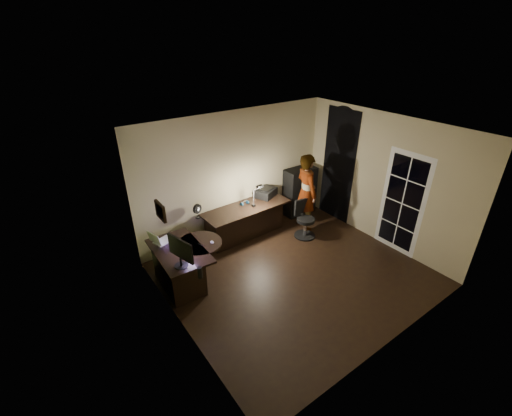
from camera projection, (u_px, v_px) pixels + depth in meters
floor at (295, 274)px, 6.44m from camera, size 4.50×4.00×0.01m
ceiling at (304, 132)px, 5.17m from camera, size 4.50×4.00×0.01m
wall_back at (235, 174)px, 7.25m from camera, size 4.50×0.01×2.70m
wall_front at (405, 272)px, 4.37m from camera, size 4.50×0.01×2.70m
wall_left at (175, 257)px, 4.65m from camera, size 0.01×4.00×2.70m
wall_right at (382, 180)px, 6.97m from camera, size 0.01×4.00×2.70m
green_wall_overlay at (176, 257)px, 4.65m from camera, size 0.00×4.00×2.70m
arched_doorway at (338, 166)px, 7.81m from camera, size 0.01×0.90×2.60m
french_door at (402, 204)px, 6.71m from camera, size 0.02×0.92×2.10m
framed_picture at (160, 211)px, 4.75m from camera, size 0.04×0.30×0.25m
desk_left at (181, 267)px, 6.02m from camera, size 0.84×1.31×0.74m
desk_right at (247, 222)px, 7.43m from camera, size 1.96×0.73×0.73m
cabinet at (300, 191)px, 8.31m from camera, size 0.78×0.40×1.16m
laptop_stand at (164, 244)px, 5.95m from camera, size 0.26×0.22×0.10m
laptop at (163, 236)px, 5.87m from camera, size 0.40×0.39×0.22m
monitor at (180, 257)px, 5.38m from camera, size 0.25×0.57×0.37m
mouse at (212, 242)px, 6.04m from camera, size 0.07×0.10×0.03m
phone at (171, 240)px, 6.12m from camera, size 0.08×0.14×0.01m
pen at (200, 245)px, 5.99m from camera, size 0.06×0.13×0.01m
speaker at (200, 273)px, 5.17m from camera, size 0.09×0.09×0.19m
notepad at (191, 267)px, 5.45m from camera, size 0.15×0.20×0.01m
desk_fan at (197, 211)px, 6.80m from camera, size 0.22×0.17×0.31m
headphones at (245, 203)px, 7.35m from camera, size 0.21×0.14×0.09m
printer at (266, 192)px, 7.69m from camera, size 0.58×0.52×0.21m
desk_lamp at (254, 194)px, 7.14m from camera, size 0.20×0.30×0.61m
office_chair at (306, 220)px, 7.41m from camera, size 0.52×0.52×0.83m
person at (306, 193)px, 7.53m from camera, size 0.54×0.71×1.77m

